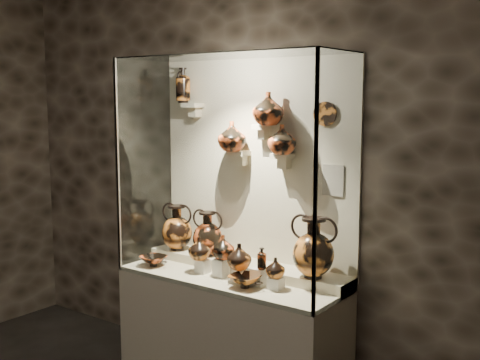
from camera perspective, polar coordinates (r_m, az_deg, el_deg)
name	(u,v)px	position (r m, az deg, el deg)	size (l,w,h in m)	color
wall_back	(257,166)	(4.49, 1.58, 1.31)	(5.00, 0.02, 3.20)	#2B231B
plinth	(231,333)	(4.54, -0.85, -14.31)	(1.70, 0.60, 0.80)	beige
front_tier	(231,278)	(4.40, -0.86, -9.30)	(1.68, 0.58, 0.03)	beige
rear_tier	(245,268)	(4.52, 0.49, -8.34)	(1.70, 0.25, 0.10)	beige
back_panel	(256,166)	(4.49, 1.54, 1.30)	(1.70, 0.03, 1.60)	beige
glass_front	(204,175)	(4.00, -3.44, 0.49)	(1.70, 0.01, 1.60)	white
glass_left	(145,163)	(4.79, -8.99, 1.62)	(0.01, 0.60, 1.60)	white
glass_right	(339,180)	(3.79, 9.38, -0.02)	(0.01, 0.60, 1.60)	white
glass_top	(230,56)	(4.21, -0.91, 11.72)	(1.70, 0.60, 0.01)	white
frame_post_left	(118,166)	(4.59, -11.50, 1.29)	(0.02, 0.02, 1.60)	gray
frame_post_right	(315,186)	(3.54, 7.17, -0.53)	(0.02, 0.02, 1.60)	gray
pedestal_a	(203,266)	(4.47, -3.53, -8.15)	(0.09, 0.09, 0.10)	silver
pedestal_b	(221,268)	(4.37, -1.79, -8.33)	(0.09, 0.09, 0.13)	silver
pedestal_c	(240,275)	(4.27, 0.03, -8.97)	(0.09, 0.09, 0.09)	silver
pedestal_d	(259,277)	(4.18, 1.82, -9.14)	(0.09, 0.09, 0.12)	silver
pedestal_e	(276,283)	(4.11, 3.45, -9.73)	(0.09, 0.09, 0.08)	silver
bracket_ul	(193,105)	(4.74, -4.48, 7.08)	(0.14, 0.12, 0.04)	beige
bracket_ca	(239,153)	(4.47, -0.05, 2.57)	(0.14, 0.12, 0.04)	beige
bracket_cb	(262,127)	(4.34, 2.08, 5.05)	(0.10, 0.12, 0.04)	beige
bracket_cc	(283,156)	(4.26, 4.07, 2.29)	(0.14, 0.12, 0.04)	beige
amphora_left	(177,227)	(4.83, -5.98, -4.49)	(0.29, 0.29, 0.36)	orange
amphora_mid	(208,233)	(4.65, -3.07, -5.08)	(0.28, 0.28, 0.34)	#C64F23
amphora_right	(313,248)	(4.10, 6.96, -6.37)	(0.33, 0.33, 0.42)	orange
jug_a	(199,248)	(4.44, -3.87, -6.48)	(0.16, 0.16, 0.17)	orange
jug_b	(223,247)	(4.33, -1.61, -6.37)	(0.17, 0.17, 0.17)	#C64F23
jug_c	(239,256)	(4.22, -0.06, -7.25)	(0.17, 0.17, 0.18)	orange
jug_e	(276,268)	(4.08, 3.40, -8.30)	(0.13, 0.13, 0.14)	orange
lekythos_small	(262,257)	(4.11, 2.10, -7.33)	(0.07, 0.07, 0.17)	#C64F23
kylix_left	(154,260)	(4.68, -8.19, -7.50)	(0.25, 0.21, 0.10)	#C64F23
kylix_right	(245,280)	(4.13, 0.50, -9.45)	(0.27, 0.23, 0.11)	orange
lekythos_tall	(183,83)	(4.78, -5.40, 9.14)	(0.12, 0.12, 0.31)	orange
ovoid_vase_a	(232,136)	(4.44, -0.76, 4.18)	(0.21, 0.21, 0.22)	#C64F23
ovoid_vase_b	(268,108)	(4.24, 2.71, 6.79)	(0.22, 0.22, 0.23)	#C64F23
ovoid_vase_c	(282,139)	(4.20, 4.02, 3.87)	(0.20, 0.20, 0.21)	#C64F23
wall_plate	(325,114)	(4.13, 8.04, 6.23)	(0.17, 0.17, 0.02)	#B86624
info_placard	(332,180)	(4.14, 8.75, -0.03)	(0.16, 0.01, 0.21)	beige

